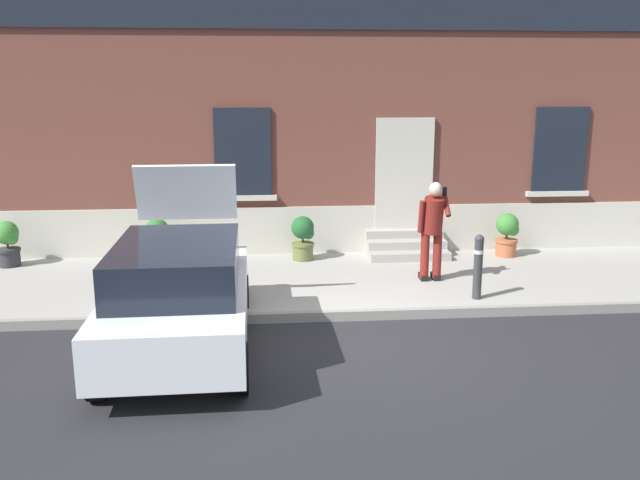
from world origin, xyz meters
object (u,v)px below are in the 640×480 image
object	(u,v)px
planter_charcoal	(8,242)
person_on_phone	(433,225)
hatchback_car_white	(180,293)
planter_olive	(303,237)
planter_cream	(158,240)
planter_terracotta	(507,234)
bollard_near_person	(478,264)

from	to	relation	value
planter_charcoal	person_on_phone	bearing A→B (deg)	-12.21
hatchback_car_white	planter_olive	xyz separation A→B (m)	(1.88, 4.04, -0.19)
planter_charcoal	planter_olive	distance (m)	5.53
person_on_phone	planter_charcoal	distance (m)	7.84
planter_cream	planter_terracotta	distance (m)	6.81
planter_cream	planter_terracotta	xyz separation A→B (m)	(6.81, -0.06, 0.00)
bollard_near_person	planter_cream	bearing A→B (deg)	153.39
planter_charcoal	planter_terracotta	size ratio (longest dim) A/B	1.00
person_on_phone	planter_charcoal	xyz separation A→B (m)	(-7.65, 1.66, -0.54)
planter_olive	planter_terracotta	size ratio (longest dim) A/B	1.00
planter_cream	planter_terracotta	size ratio (longest dim) A/B	1.00
planter_cream	planter_olive	bearing A→B (deg)	-0.26
planter_terracotta	planter_cream	bearing A→B (deg)	179.47
planter_charcoal	planter_terracotta	world-z (taller)	same
planter_olive	planter_terracotta	bearing A→B (deg)	-0.72
hatchback_car_white	planter_cream	world-z (taller)	hatchback_car_white
person_on_phone	planter_cream	world-z (taller)	person_on_phone
planter_cream	planter_terracotta	world-z (taller)	same
hatchback_car_white	person_on_phone	bearing A→B (deg)	30.88
hatchback_car_white	planter_charcoal	world-z (taller)	hatchback_car_white
bollard_near_person	person_on_phone	bearing A→B (deg)	115.20
hatchback_car_white	bollard_near_person	bearing A→B (deg)	16.93
planter_charcoal	planter_cream	world-z (taller)	same
hatchback_car_white	planter_terracotta	bearing A→B (deg)	33.94
person_on_phone	bollard_near_person	bearing A→B (deg)	-59.82
person_on_phone	planter_charcoal	bearing A→B (deg)	172.77
person_on_phone	planter_terracotta	xyz separation A→B (m)	(1.93, 1.60, -0.54)
planter_terracotta	planter_charcoal	bearing A→B (deg)	179.66
planter_charcoal	planter_olive	size ratio (longest dim) A/B	1.00
bollard_near_person	planter_charcoal	size ratio (longest dim) A/B	1.22
bollard_near_person	person_on_phone	distance (m)	1.22
planter_terracotta	hatchback_car_white	bearing A→B (deg)	-146.06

